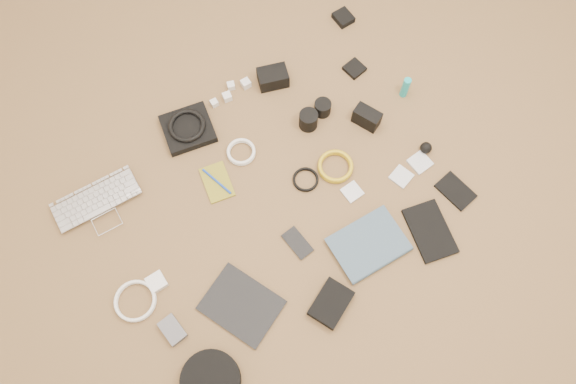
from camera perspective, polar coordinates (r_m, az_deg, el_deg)
laptop at (r=2.16m, az=-18.42°, el=-1.72°), size 0.34×0.25×0.03m
headphone_pouch at (r=2.21m, az=-10.13°, el=6.34°), size 0.22×0.22×0.03m
headphones at (r=2.19m, az=-10.24°, el=6.65°), size 0.19×0.19×0.02m
charger_a at (r=2.26m, az=-7.50°, el=8.96°), size 0.03×0.03×0.03m
charger_b at (r=2.29m, az=-5.81°, el=10.69°), size 0.04×0.04×0.03m
charger_c at (r=2.29m, az=-4.30°, el=10.93°), size 0.04×0.04×0.03m
charger_d at (r=2.27m, az=-6.20°, el=9.60°), size 0.04×0.04×0.03m
dslr_camera at (r=2.28m, az=-1.54°, el=11.55°), size 0.14×0.12×0.07m
lens_pouch at (r=2.49m, az=5.64°, el=17.21°), size 0.07×0.08×0.03m
notebook_olive at (r=2.11m, az=-7.22°, el=0.99°), size 0.13×0.17×0.01m
pen_blue at (r=2.11m, az=-7.25°, el=1.08°), size 0.04×0.14×0.01m
cable_white_a at (r=2.15m, az=-4.76°, el=4.00°), size 0.12×0.12×0.01m
lens_a at (r=2.17m, az=2.09°, el=7.33°), size 0.08×0.08×0.08m
lens_b at (r=2.21m, az=3.53°, el=8.54°), size 0.07×0.07×0.06m
card_reader at (r=2.35m, az=6.77°, el=12.35°), size 0.08×0.08×0.02m
power_brick at (r=2.03m, az=-13.20°, el=-8.90°), size 0.06×0.06×0.03m
cable_white_b at (r=2.04m, az=-15.21°, el=-10.65°), size 0.18×0.18×0.01m
cable_black at (r=2.10m, az=1.80°, el=1.23°), size 0.13×0.13×0.01m
cable_yellow at (r=2.13m, az=4.82°, el=2.52°), size 0.17×0.17×0.02m
flash at (r=2.20m, az=8.01°, el=7.51°), size 0.09×0.12×0.08m
lens_cleaner at (r=2.28m, az=11.84°, el=10.36°), size 0.04×0.04×0.10m
battery_charger at (r=1.98m, az=-11.66°, el=-13.56°), size 0.07×0.10×0.03m
tablet at (r=1.97m, az=-4.75°, el=-11.37°), size 0.27×0.30×0.01m
phone at (r=2.02m, az=0.97°, el=-5.20°), size 0.07×0.12×0.01m
filter_case_left at (r=2.10m, az=6.53°, el=0.01°), size 0.07×0.07×0.01m
filter_case_mid at (r=2.15m, az=11.43°, el=1.55°), size 0.09×0.09×0.01m
filter_case_right at (r=2.19m, az=13.26°, el=2.94°), size 0.08×0.08×0.01m
air_blower at (r=2.20m, az=13.83°, el=4.38°), size 0.06×0.06×0.04m
headphone_case at (r=1.93m, az=-7.85°, el=-18.45°), size 0.23×0.23×0.05m
drive_case at (r=1.96m, az=4.39°, el=-11.22°), size 0.18×0.15×0.04m
paperback at (r=2.01m, az=9.67°, el=-7.52°), size 0.27×0.21×0.03m
notebook_black_a at (r=2.09m, az=14.23°, el=-3.86°), size 0.19×0.24×0.02m
notebook_black_b at (r=2.17m, az=16.66°, el=0.10°), size 0.10×0.15×0.01m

